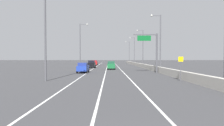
{
  "coord_description": "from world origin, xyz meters",
  "views": [
    {
      "loc": [
        -1.26,
        -4.6,
        2.87
      ],
      "look_at": [
        -0.44,
        54.7,
        1.21
      ],
      "focal_mm": 30.28,
      "sensor_mm": 36.0,
      "label": 1
    }
  ],
  "objects_px": {
    "lamp_post_left_mid": "(81,43)",
    "car_black_1": "(92,64)",
    "speed_advisory_sign": "(181,67)",
    "car_blue_3": "(83,68)",
    "car_red_0": "(95,63)",
    "lamp_post_right_near": "(223,18)",
    "car_green_2": "(111,65)",
    "overhead_sign_gantry": "(153,48)",
    "lamp_post_right_fifth": "(129,51)",
    "lamp_post_right_fourth": "(134,49)",
    "lamp_post_right_third": "(142,46)",
    "lamp_post_left_near": "(47,28)",
    "lamp_post_right_second": "(159,40)"
  },
  "relations": [
    {
      "from": "speed_advisory_sign",
      "to": "lamp_post_right_fifth",
      "type": "bearing_deg",
      "value": 88.87
    },
    {
      "from": "overhead_sign_gantry",
      "to": "car_black_1",
      "type": "relative_size",
      "value": 1.62
    },
    {
      "from": "lamp_post_right_second",
      "to": "overhead_sign_gantry",
      "type": "bearing_deg",
      "value": -132.24
    },
    {
      "from": "overhead_sign_gantry",
      "to": "speed_advisory_sign",
      "type": "bearing_deg",
      "value": -88.04
    },
    {
      "from": "lamp_post_left_mid",
      "to": "car_red_0",
      "type": "distance_m",
      "value": 23.3
    },
    {
      "from": "lamp_post_right_second",
      "to": "lamp_post_right_fifth",
      "type": "xyz_separation_m",
      "value": [
        0.27,
        62.13,
        0.0
      ]
    },
    {
      "from": "overhead_sign_gantry",
      "to": "car_blue_3",
      "type": "height_order",
      "value": "overhead_sign_gantry"
    },
    {
      "from": "car_green_2",
      "to": "car_black_1",
      "type": "bearing_deg",
      "value": 129.23
    },
    {
      "from": "lamp_post_right_near",
      "to": "lamp_post_right_third",
      "type": "height_order",
      "value": "same"
    },
    {
      "from": "lamp_post_right_third",
      "to": "lamp_post_left_near",
      "type": "height_order",
      "value": "same"
    },
    {
      "from": "lamp_post_right_near",
      "to": "lamp_post_right_fourth",
      "type": "xyz_separation_m",
      "value": [
        -0.17,
        62.13,
        0.0
      ]
    },
    {
      "from": "speed_advisory_sign",
      "to": "car_red_0",
      "type": "xyz_separation_m",
      "value": [
        -14.26,
        47.47,
        -0.78
      ]
    },
    {
      "from": "speed_advisory_sign",
      "to": "lamp_post_right_near",
      "type": "bearing_deg",
      "value": -74.64
    },
    {
      "from": "car_green_2",
      "to": "lamp_post_left_mid",
      "type": "bearing_deg",
      "value": 168.96
    },
    {
      "from": "lamp_post_right_third",
      "to": "lamp_post_right_fifth",
      "type": "relative_size",
      "value": 1.0
    },
    {
      "from": "speed_advisory_sign",
      "to": "lamp_post_right_second",
      "type": "height_order",
      "value": "lamp_post_right_second"
    },
    {
      "from": "speed_advisory_sign",
      "to": "lamp_post_left_mid",
      "type": "relative_size",
      "value": 0.26
    },
    {
      "from": "lamp_post_right_second",
      "to": "lamp_post_right_third",
      "type": "bearing_deg",
      "value": 89.54
    },
    {
      "from": "car_blue_3",
      "to": "lamp_post_right_third",
      "type": "bearing_deg",
      "value": 55.58
    },
    {
      "from": "overhead_sign_gantry",
      "to": "car_blue_3",
      "type": "distance_m",
      "value": 13.95
    },
    {
      "from": "overhead_sign_gantry",
      "to": "lamp_post_right_near",
      "type": "height_order",
      "value": "lamp_post_right_near"
    },
    {
      "from": "car_red_0",
      "to": "lamp_post_right_fourth",
      "type": "bearing_deg",
      "value": 29.01
    },
    {
      "from": "lamp_post_right_fifth",
      "to": "car_red_0",
      "type": "height_order",
      "value": "lamp_post_right_fifth"
    },
    {
      "from": "lamp_post_right_near",
      "to": "car_red_0",
      "type": "xyz_separation_m",
      "value": [
        -15.89,
        53.41,
        -5.55
      ]
    },
    {
      "from": "lamp_post_left_mid",
      "to": "car_black_1",
      "type": "height_order",
      "value": "lamp_post_left_mid"
    },
    {
      "from": "lamp_post_right_near",
      "to": "car_black_1",
      "type": "relative_size",
      "value": 2.49
    },
    {
      "from": "lamp_post_right_fifth",
      "to": "car_black_1",
      "type": "relative_size",
      "value": 2.49
    },
    {
      "from": "lamp_post_right_fifth",
      "to": "car_green_2",
      "type": "xyz_separation_m",
      "value": [
        -9.85,
        -53.49,
        -5.53
      ]
    },
    {
      "from": "car_blue_3",
      "to": "car_red_0",
      "type": "bearing_deg",
      "value": 90.65
    },
    {
      "from": "car_green_2",
      "to": "car_blue_3",
      "type": "xyz_separation_m",
      "value": [
        -5.53,
        -10.23,
        -0.04
      ]
    },
    {
      "from": "lamp_post_right_fifth",
      "to": "lamp_post_left_near",
      "type": "xyz_separation_m",
      "value": [
        -17.92,
        -76.84,
        0.0
      ]
    },
    {
      "from": "lamp_post_right_fourth",
      "to": "lamp_post_right_near",
      "type": "bearing_deg",
      "value": -89.85
    },
    {
      "from": "lamp_post_right_fourth",
      "to": "lamp_post_right_second",
      "type": "bearing_deg",
      "value": -90.31
    },
    {
      "from": "lamp_post_right_second",
      "to": "lamp_post_left_near",
      "type": "distance_m",
      "value": 22.97
    },
    {
      "from": "lamp_post_right_near",
      "to": "lamp_post_right_fifth",
      "type": "xyz_separation_m",
      "value": [
        -0.12,
        82.84,
        0.0
      ]
    },
    {
      "from": "speed_advisory_sign",
      "to": "car_green_2",
      "type": "relative_size",
      "value": 0.67
    },
    {
      "from": "speed_advisory_sign",
      "to": "car_blue_3",
      "type": "bearing_deg",
      "value": 136.45
    },
    {
      "from": "car_red_0",
      "to": "car_black_1",
      "type": "bearing_deg",
      "value": -88.51
    },
    {
      "from": "lamp_post_right_second",
      "to": "lamp_post_left_near",
      "type": "bearing_deg",
      "value": -140.18
    },
    {
      "from": "lamp_post_right_fourth",
      "to": "car_green_2",
      "type": "bearing_deg",
      "value": -106.65
    },
    {
      "from": "overhead_sign_gantry",
      "to": "car_red_0",
      "type": "xyz_separation_m",
      "value": [
        -13.82,
        34.56,
        -3.74
      ]
    },
    {
      "from": "car_black_1",
      "to": "car_green_2",
      "type": "bearing_deg",
      "value": -50.77
    },
    {
      "from": "speed_advisory_sign",
      "to": "car_black_1",
      "type": "height_order",
      "value": "speed_advisory_sign"
    },
    {
      "from": "lamp_post_left_near",
      "to": "car_black_1",
      "type": "height_order",
      "value": "lamp_post_left_near"
    },
    {
      "from": "lamp_post_right_second",
      "to": "lamp_post_right_fourth",
      "type": "distance_m",
      "value": 41.42
    },
    {
      "from": "car_red_0",
      "to": "car_blue_3",
      "type": "bearing_deg",
      "value": -89.35
    },
    {
      "from": "lamp_post_right_near",
      "to": "lamp_post_left_mid",
      "type": "xyz_separation_m",
      "value": [
        -17.65,
        30.85,
        0.0
      ]
    },
    {
      "from": "car_black_1",
      "to": "lamp_post_right_third",
      "type": "bearing_deg",
      "value": 19.43
    },
    {
      "from": "lamp_post_left_mid",
      "to": "car_black_1",
      "type": "xyz_separation_m",
      "value": [
        2.21,
        5.2,
        -5.47
      ]
    },
    {
      "from": "lamp_post_right_fourth",
      "to": "lamp_post_left_mid",
      "type": "height_order",
      "value": "same"
    }
  ]
}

